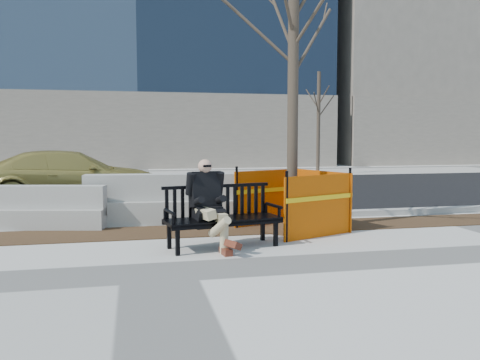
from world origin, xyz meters
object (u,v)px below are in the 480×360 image
at_px(jersey_barrier_left, 30,229).
at_px(seated_man, 207,248).
at_px(tree_fence, 292,230).
at_px(jersey_barrier_right, 174,223).
at_px(bench, 223,247).
at_px(sedan, 72,202).

bearing_deg(jersey_barrier_left, seated_man, -25.48).
xyz_separation_m(tree_fence, jersey_barrier_right, (-2.04, 1.25, 0.00)).
xyz_separation_m(seated_man, tree_fence, (1.72, 1.09, 0.00)).
xyz_separation_m(seated_man, jersey_barrier_right, (-0.32, 2.34, 0.00)).
bearing_deg(jersey_barrier_left, bench, -23.41).
bearing_deg(jersey_barrier_right, tree_fence, -26.18).
bearing_deg(bench, tree_fence, 26.06).
height_order(sedan, jersey_barrier_left, sedan).
height_order(jersey_barrier_left, jersey_barrier_right, jersey_barrier_right).
relative_size(bench, jersey_barrier_left, 0.64).
xyz_separation_m(bench, tree_fence, (1.48, 1.10, 0.00)).
relative_size(tree_fence, jersey_barrier_right, 1.69).
distance_m(jersey_barrier_left, jersey_barrier_right, 2.69).
height_order(tree_fence, sedan, tree_fence).
relative_size(seated_man, tree_fence, 0.23).
height_order(seated_man, jersey_barrier_right, seated_man).
xyz_separation_m(sedan, jersey_barrier_right, (2.34, -3.63, 0.00)).
xyz_separation_m(bench, jersey_barrier_right, (-0.57, 2.35, 0.00)).
relative_size(sedan, jersey_barrier_left, 1.64).
bearing_deg(jersey_barrier_right, jersey_barrier_left, -173.82).
bearing_deg(jersey_barrier_right, seated_man, -76.86).
height_order(bench, seated_man, seated_man).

